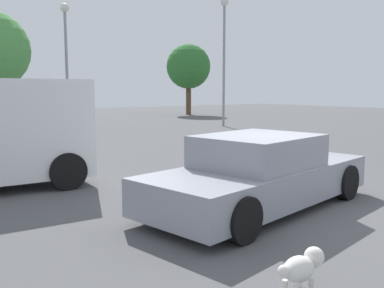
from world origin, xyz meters
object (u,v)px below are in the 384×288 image
object	(u,v)px
sedan_foreground	(260,175)
dog	(302,267)
light_post_far	(66,44)
light_post_near	(224,41)

from	to	relation	value
sedan_foreground	dog	bearing A→B (deg)	-137.22
dog	light_post_far	bearing A→B (deg)	76.58
light_post_far	light_post_near	bearing A→B (deg)	-21.65
dog	light_post_far	size ratio (longest dim) A/B	0.10
dog	sedan_foreground	bearing A→B (deg)	52.70
light_post_far	sedan_foreground	bearing A→B (deg)	-98.80
sedan_foreground	light_post_far	xyz separation A→B (m)	(2.50, 16.18, 3.69)
sedan_foreground	light_post_far	world-z (taller)	light_post_far
light_post_near	dog	bearing A→B (deg)	-127.86
sedan_foreground	light_post_near	size ratio (longest dim) A/B	0.69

